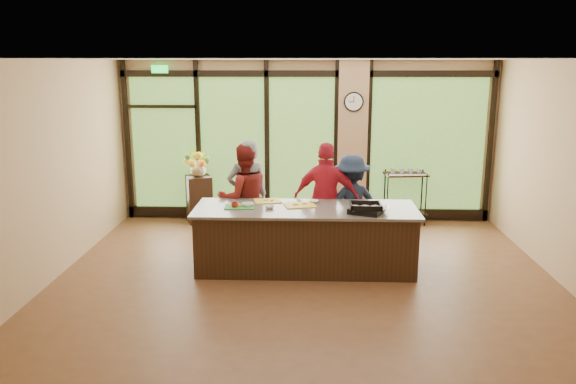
# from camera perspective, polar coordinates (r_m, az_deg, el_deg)

# --- Properties ---
(floor) EXTENTS (7.00, 7.00, 0.00)m
(floor) POSITION_cam_1_polar(r_m,az_deg,el_deg) (8.07, 1.75, -8.50)
(floor) COLOR brown
(floor) RESTS_ON ground
(ceiling) EXTENTS (7.00, 7.00, 0.00)m
(ceiling) POSITION_cam_1_polar(r_m,az_deg,el_deg) (7.50, 1.91, 13.34)
(ceiling) COLOR white
(ceiling) RESTS_ON back_wall
(back_wall) EXTENTS (7.00, 0.00, 7.00)m
(back_wall) POSITION_cam_1_polar(r_m,az_deg,el_deg) (10.60, 1.93, 5.16)
(back_wall) COLOR tan
(back_wall) RESTS_ON floor
(left_wall) EXTENTS (0.00, 6.00, 6.00)m
(left_wall) POSITION_cam_1_polar(r_m,az_deg,el_deg) (8.42, -22.76, 2.03)
(left_wall) COLOR tan
(left_wall) RESTS_ON floor
(right_wall) EXTENTS (0.00, 6.00, 6.00)m
(right_wall) POSITION_cam_1_polar(r_m,az_deg,el_deg) (8.39, 26.49, 1.63)
(right_wall) COLOR tan
(right_wall) RESTS_ON floor
(window_wall) EXTENTS (6.90, 0.12, 3.00)m
(window_wall) POSITION_cam_1_polar(r_m,az_deg,el_deg) (10.57, 2.81, 4.55)
(window_wall) COLOR tan
(window_wall) RESTS_ON floor
(island_base) EXTENTS (3.10, 1.00, 0.88)m
(island_base) POSITION_cam_1_polar(r_m,az_deg,el_deg) (8.20, 1.78, -4.86)
(island_base) COLOR black
(island_base) RESTS_ON floor
(countertop) EXTENTS (3.20, 1.10, 0.04)m
(countertop) POSITION_cam_1_polar(r_m,az_deg,el_deg) (8.07, 1.81, -1.75)
(countertop) COLOR #71675D
(countertop) RESTS_ON island_base
(wall_clock) EXTENTS (0.36, 0.04, 0.36)m
(wall_clock) POSITION_cam_1_polar(r_m,az_deg,el_deg) (10.42, 6.69, 9.09)
(wall_clock) COLOR black
(wall_clock) RESTS_ON window_wall
(cook_left) EXTENTS (0.75, 0.61, 1.79)m
(cook_left) POSITION_cam_1_polar(r_m,az_deg,el_deg) (8.93, -4.13, -0.36)
(cook_left) COLOR slate
(cook_left) RESTS_ON floor
(cook_midleft) EXTENTS (1.01, 0.90, 1.73)m
(cook_midleft) POSITION_cam_1_polar(r_m,az_deg,el_deg) (8.88, -4.48, -0.63)
(cook_midleft) COLOR maroon
(cook_midleft) RESTS_ON floor
(cook_midright) EXTENTS (1.10, 0.61, 1.77)m
(cook_midright) POSITION_cam_1_polar(r_m,az_deg,el_deg) (8.74, 3.93, -0.71)
(cook_midright) COLOR #B71C2D
(cook_midright) RESTS_ON floor
(cook_right) EXTENTS (1.13, 0.84, 1.56)m
(cook_right) POSITION_cam_1_polar(r_m,az_deg,el_deg) (8.88, 6.44, -1.23)
(cook_right) COLOR #192337
(cook_right) RESTS_ON floor
(roasting_pan) EXTENTS (0.52, 0.47, 0.08)m
(roasting_pan) POSITION_cam_1_polar(r_m,az_deg,el_deg) (7.84, 7.87, -1.89)
(roasting_pan) COLOR black
(roasting_pan) RESTS_ON countertop
(mixing_bowl) EXTENTS (0.37, 0.37, 0.08)m
(mixing_bowl) POSITION_cam_1_polar(r_m,az_deg,el_deg) (7.94, 9.12, -1.73)
(mixing_bowl) COLOR silver
(mixing_bowl) RESTS_ON countertop
(cutting_board_left) EXTENTS (0.44, 0.34, 0.01)m
(cutting_board_left) POSITION_cam_1_polar(r_m,az_deg,el_deg) (8.13, -4.96, -1.49)
(cutting_board_left) COLOR #2E7F2F
(cutting_board_left) RESTS_ON countertop
(cutting_board_center) EXTENTS (0.45, 0.37, 0.01)m
(cutting_board_center) POSITION_cam_1_polar(r_m,az_deg,el_deg) (8.43, -2.06, -0.92)
(cutting_board_center) COLOR gold
(cutting_board_center) RESTS_ON countertop
(cutting_board_right) EXTENTS (0.50, 0.42, 0.01)m
(cutting_board_right) POSITION_cam_1_polar(r_m,az_deg,el_deg) (8.18, 1.22, -1.35)
(cutting_board_right) COLOR gold
(cutting_board_right) RESTS_ON countertop
(prep_bowl_near) EXTENTS (0.18, 0.18, 0.05)m
(prep_bowl_near) POSITION_cam_1_polar(r_m,az_deg,el_deg) (8.14, -4.09, -1.31)
(prep_bowl_near) COLOR white
(prep_bowl_near) RESTS_ON countertop
(prep_bowl_mid) EXTENTS (0.15, 0.15, 0.04)m
(prep_bowl_mid) POSITION_cam_1_polar(r_m,az_deg,el_deg) (8.03, -1.90, -1.51)
(prep_bowl_mid) COLOR white
(prep_bowl_mid) RESTS_ON countertop
(prep_bowl_far) EXTENTS (0.17, 0.17, 0.03)m
(prep_bowl_far) POSITION_cam_1_polar(r_m,az_deg,el_deg) (8.36, 2.63, -0.96)
(prep_bowl_far) COLOR white
(prep_bowl_far) RESTS_ON countertop
(red_ramekin) EXTENTS (0.12, 0.12, 0.08)m
(red_ramekin) POSITION_cam_1_polar(r_m,az_deg,el_deg) (8.09, -5.44, -1.34)
(red_ramekin) COLOR #A11910
(red_ramekin) RESTS_ON countertop
(flower_stand) EXTENTS (0.57, 0.57, 0.88)m
(flower_stand) POSITION_cam_1_polar(r_m,az_deg,el_deg) (10.70, -9.00, -0.70)
(flower_stand) COLOR black
(flower_stand) RESTS_ON floor
(flower_vase) EXTENTS (0.33, 0.33, 0.30)m
(flower_vase) POSITION_cam_1_polar(r_m,az_deg,el_deg) (10.57, -9.12, 2.40)
(flower_vase) COLOR #997F53
(flower_vase) RESTS_ON flower_stand
(bar_cart) EXTENTS (0.82, 0.53, 1.05)m
(bar_cart) POSITION_cam_1_polar(r_m,az_deg,el_deg) (10.67, 11.81, 0.18)
(bar_cart) COLOR black
(bar_cart) RESTS_ON floor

